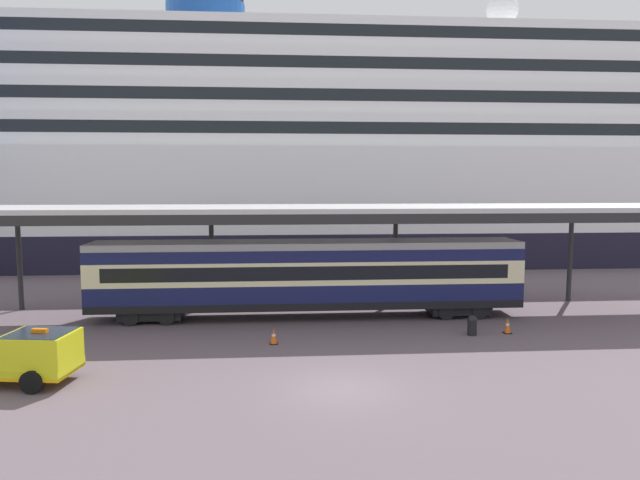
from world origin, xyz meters
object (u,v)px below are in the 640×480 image
cruise_ship (159,157)px  traffic_cone_mid (274,336)px  quay_bollard (472,324)px  train_carriage (308,275)px  service_truck (16,356)px  traffic_cone_near (508,326)px

cruise_ship → traffic_cone_mid: (11.80, -35.92, -9.35)m
cruise_ship → quay_bollard: cruise_ship is taller
train_carriage → service_truck: 14.51m
train_carriage → service_truck: (-11.07, -9.29, -1.32)m
cruise_ship → service_truck: 41.24m
traffic_cone_near → train_carriage: bearing=156.9°
train_carriage → traffic_cone_mid: (-1.80, -4.98, -1.96)m
traffic_cone_mid → cruise_ship: bearing=108.2°
cruise_ship → quay_bollard: size_ratio=133.33×
quay_bollard → train_carriage: bearing=151.1°
traffic_cone_near → traffic_cone_mid: bearing=-175.0°
train_carriage → quay_bollard: bearing=-28.9°
traffic_cone_mid → traffic_cone_near: bearing=5.0°
traffic_cone_mid → service_truck: bearing=-155.1°
traffic_cone_mid → quay_bollard: 9.41m
traffic_cone_near → traffic_cone_mid: traffic_cone_near is taller
quay_bollard → service_truck: bearing=-164.7°
service_truck → traffic_cone_mid: service_truck is taller
traffic_cone_near → traffic_cone_mid: (-11.18, -0.98, -0.03)m
traffic_cone_near → quay_bollard: quay_bollard is taller
train_carriage → traffic_cone_near: bearing=-23.1°
train_carriage → traffic_cone_mid: size_ratio=31.92×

